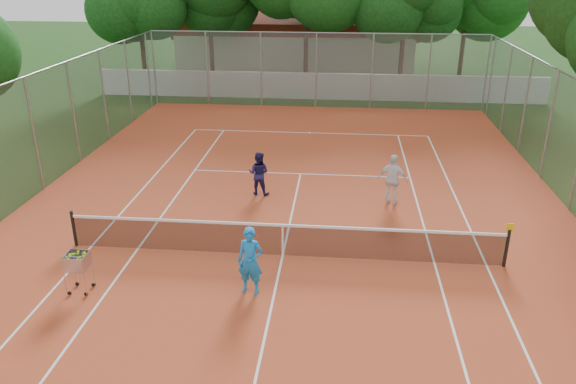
# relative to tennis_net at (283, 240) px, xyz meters

# --- Properties ---
(ground) EXTENTS (120.00, 120.00, 0.00)m
(ground) POSITION_rel_tennis_net_xyz_m (0.00, 0.00, -0.51)
(ground) COLOR #15370F
(ground) RESTS_ON ground
(court_pad) EXTENTS (18.00, 34.00, 0.02)m
(court_pad) POSITION_rel_tennis_net_xyz_m (0.00, 0.00, -0.50)
(court_pad) COLOR #B54623
(court_pad) RESTS_ON ground
(court_lines) EXTENTS (10.98, 23.78, 0.01)m
(court_lines) POSITION_rel_tennis_net_xyz_m (0.00, 0.00, -0.49)
(court_lines) COLOR white
(court_lines) RESTS_ON court_pad
(tennis_net) EXTENTS (11.88, 0.10, 0.98)m
(tennis_net) POSITION_rel_tennis_net_xyz_m (0.00, 0.00, 0.00)
(tennis_net) COLOR black
(tennis_net) RESTS_ON court_pad
(perimeter_fence) EXTENTS (18.00, 34.00, 4.00)m
(perimeter_fence) POSITION_rel_tennis_net_xyz_m (0.00, 0.00, 1.49)
(perimeter_fence) COLOR slate
(perimeter_fence) RESTS_ON ground
(boundary_wall) EXTENTS (26.00, 0.30, 1.50)m
(boundary_wall) POSITION_rel_tennis_net_xyz_m (0.00, 19.00, 0.24)
(boundary_wall) COLOR silver
(boundary_wall) RESTS_ON ground
(clubhouse) EXTENTS (16.40, 9.00, 4.40)m
(clubhouse) POSITION_rel_tennis_net_xyz_m (-2.00, 29.00, 1.69)
(clubhouse) COLOR beige
(clubhouse) RESTS_ON ground
(tropical_trees) EXTENTS (29.00, 19.00, 10.00)m
(tropical_trees) POSITION_rel_tennis_net_xyz_m (0.00, 22.00, 4.49)
(tropical_trees) COLOR #0D3610
(tropical_trees) RESTS_ON ground
(player_near) EXTENTS (0.68, 0.50, 1.73)m
(player_near) POSITION_rel_tennis_net_xyz_m (-0.58, -1.89, 0.37)
(player_near) COLOR #187ECF
(player_near) RESTS_ON court_pad
(player_far_left) EXTENTS (0.83, 0.70, 1.52)m
(player_far_left) POSITION_rel_tennis_net_xyz_m (-1.29, 4.31, 0.27)
(player_far_left) COLOR #1E1A4F
(player_far_left) RESTS_ON court_pad
(player_far_right) EXTENTS (1.08, 0.70, 1.71)m
(player_far_right) POSITION_rel_tennis_net_xyz_m (3.24, 3.91, 0.37)
(player_far_right) COLOR white
(player_far_right) RESTS_ON court_pad
(ball_hopper) EXTENTS (0.72, 0.72, 1.13)m
(ball_hopper) POSITION_rel_tennis_net_xyz_m (-4.74, -2.27, 0.07)
(ball_hopper) COLOR #B3B2BA
(ball_hopper) RESTS_ON court_pad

